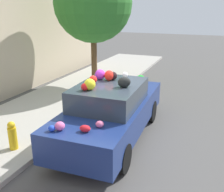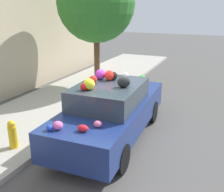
{
  "view_description": "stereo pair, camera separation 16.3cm",
  "coord_description": "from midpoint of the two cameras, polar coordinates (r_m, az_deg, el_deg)",
  "views": [
    {
      "loc": [
        -5.88,
        -2.47,
        3.32
      ],
      "look_at": [
        0.0,
        -0.07,
        1.17
      ],
      "focal_mm": 42.0,
      "sensor_mm": 36.0,
      "label": 1
    },
    {
      "loc": [
        -5.81,
        -2.62,
        3.32
      ],
      "look_at": [
        0.0,
        -0.07,
        1.17
      ],
      "focal_mm": 42.0,
      "sensor_mm": 36.0,
      "label": 2
    }
  ],
  "objects": [
    {
      "name": "street_tree",
      "position": [
        10.91,
        -3.07,
        19.51
      ],
      "size": [
        3.09,
        3.09,
        4.91
      ],
      "color": "brown",
      "rests_on": "sidewalk_curb"
    },
    {
      "name": "ground_plane",
      "position": [
        7.19,
        0.13,
        -8.78
      ],
      "size": [
        60.0,
        60.0,
        0.0
      ],
      "primitive_type": "plane",
      "color": "#565451"
    },
    {
      "name": "art_car",
      "position": [
        6.8,
        0.58,
        -3.01
      ],
      "size": [
        4.57,
        1.85,
        1.8
      ],
      "rotation": [
        0.0,
        0.0,
        0.04
      ],
      "color": "navy",
      "rests_on": "ground"
    },
    {
      "name": "sidewalk_curb",
      "position": [
        8.5,
        -16.84,
        -4.67
      ],
      "size": [
        24.0,
        3.2,
        0.12
      ],
      "color": "#B2ADA3",
      "rests_on": "ground"
    },
    {
      "name": "fire_hydrant",
      "position": [
        6.67,
        -20.17,
        -7.84
      ],
      "size": [
        0.2,
        0.2,
        0.7
      ],
      "color": "gold",
      "rests_on": "sidewalk_curb"
    }
  ]
}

